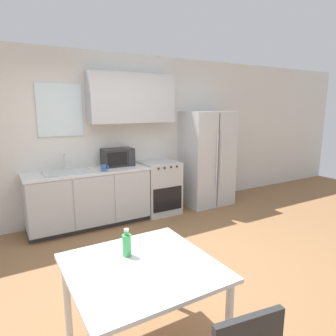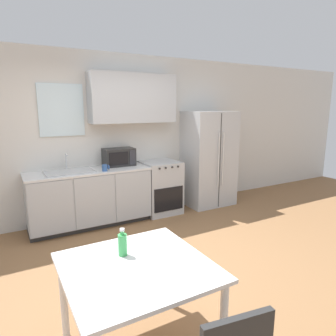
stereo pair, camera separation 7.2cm
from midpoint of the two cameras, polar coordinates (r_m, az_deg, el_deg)
name	(u,v)px [view 1 (the left image)]	position (r m, az deg, el deg)	size (l,w,h in m)	color
ground_plane	(161,264)	(3.75, -1.87, -17.86)	(12.00, 12.00, 0.00)	olive
wall_back	(107,131)	(5.07, -11.86, 6.92)	(12.00, 0.38, 2.70)	silver
kitchen_counter	(89,198)	(4.84, -15.22, -5.57)	(1.86, 0.62, 0.89)	#333333
oven_range	(159,187)	(5.27, -2.13, -3.67)	(0.62, 0.63, 0.91)	#B7BABC
refrigerator	(207,159)	(5.71, 7.07, 1.81)	(0.90, 0.70, 1.76)	silver
kitchen_sink	(68,172)	(4.68, -18.94, -0.65)	(0.69, 0.46, 0.26)	#B7BABC
microwave	(118,157)	(4.98, -9.97, 2.04)	(0.49, 0.31, 0.29)	#282828
coffee_mug	(104,168)	(4.61, -12.49, 0.00)	(0.11, 0.08, 0.10)	#335999
dining_table	(142,278)	(2.31, -5.93, -20.08)	(1.02, 0.99, 0.73)	white
drink_bottle	(127,244)	(2.36, -8.75, -14.19)	(0.07, 0.07, 0.22)	#3FB259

